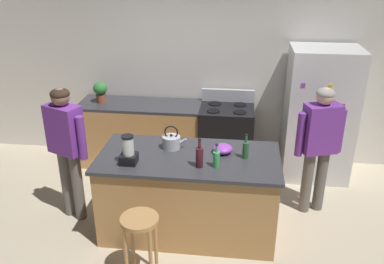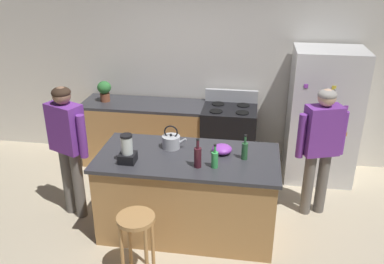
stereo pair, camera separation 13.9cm
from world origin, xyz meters
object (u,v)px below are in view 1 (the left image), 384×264
at_px(blender_appliance, 128,152).
at_px(bottle_soda, 216,159).
at_px(person_by_sink_right, 319,140).
at_px(potted_plant, 100,91).
at_px(person_by_island_left, 66,142).
at_px(refrigerator, 319,115).
at_px(bottle_olive_oil, 246,149).
at_px(stove_range, 226,138).
at_px(bottle_wine, 199,157).
at_px(kitchen_island, 189,194).
at_px(tea_kettle, 172,141).
at_px(mixing_bowl, 223,149).
at_px(bar_stool, 140,232).

height_order(blender_appliance, bottle_soda, blender_appliance).
height_order(person_by_sink_right, blender_appliance, person_by_sink_right).
xyz_separation_m(potted_plant, blender_appliance, (0.89, -1.78, -0.04)).
height_order(person_by_island_left, blender_appliance, person_by_island_left).
bearing_deg(refrigerator, blender_appliance, -141.70).
bearing_deg(bottle_soda, potted_plant, 135.59).
xyz_separation_m(bottle_olive_oil, bottle_soda, (-0.29, -0.23, -0.01)).
height_order(stove_range, bottle_soda, bottle_soda).
relative_size(person_by_sink_right, potted_plant, 5.28).
bearing_deg(bottle_wine, kitchen_island, 122.08).
height_order(bottle_olive_oil, tea_kettle, bottle_olive_oil).
bearing_deg(bottle_olive_oil, person_by_island_left, 178.04).
relative_size(kitchen_island, mixing_bowl, 9.07).
relative_size(person_by_sink_right, bottle_wine, 5.02).
xyz_separation_m(refrigerator, bottle_olive_oil, (-1.00, -1.47, 0.13)).
bearing_deg(potted_plant, bar_stool, -64.61).
height_order(refrigerator, bottle_olive_oil, refrigerator).
bearing_deg(person_by_sink_right, bottle_olive_oil, -147.30).
distance_m(bottle_olive_oil, tea_kettle, 0.83).
height_order(bottle_olive_oil, bottle_wine, bottle_wine).
relative_size(bottle_olive_oil, bottle_wine, 0.87).
bearing_deg(kitchen_island, bottle_olive_oil, 2.74).
distance_m(refrigerator, tea_kettle, 2.25).
height_order(potted_plant, bottle_wine, bottle_wine).
xyz_separation_m(person_by_sink_right, bottle_olive_oil, (-0.85, -0.55, 0.09)).
bearing_deg(blender_appliance, refrigerator, 38.30).
bearing_deg(mixing_bowl, refrigerator, 47.92).
xyz_separation_m(bottle_soda, tea_kettle, (-0.52, 0.38, -0.02)).
distance_m(kitchen_island, blender_appliance, 0.87).
bearing_deg(mixing_bowl, blender_appliance, -159.55).
bearing_deg(mixing_bowl, bottle_soda, -98.11).
bearing_deg(person_by_sink_right, person_by_island_left, -170.46).
bearing_deg(refrigerator, stove_range, 178.88).
xyz_separation_m(person_by_island_left, bottle_wine, (1.54, -0.32, 0.08)).
height_order(stove_range, bottle_olive_oil, bottle_olive_oil).
xyz_separation_m(bar_stool, blender_appliance, (-0.24, 0.60, 0.53)).
bearing_deg(person_by_sink_right, kitchen_island, -158.35).
relative_size(kitchen_island, person_by_island_left, 1.20).
bearing_deg(bottle_soda, refrigerator, 52.87).
xyz_separation_m(stove_range, blender_appliance, (-0.94, -1.75, 0.59)).
bearing_deg(tea_kettle, refrigerator, 36.15).
distance_m(person_by_sink_right, blender_appliance, 2.20).
height_order(kitchen_island, mixing_bowl, mixing_bowl).
bearing_deg(bottle_wine, mixing_bowl, 57.83).
xyz_separation_m(potted_plant, bottle_soda, (1.79, -1.75, -0.08)).
distance_m(kitchen_island, bar_stool, 0.91).
relative_size(bar_stool, bottle_wine, 2.25).
distance_m(person_by_island_left, tea_kettle, 1.19).
xyz_separation_m(refrigerator, blender_appliance, (-2.19, -1.73, 0.16)).
bearing_deg(potted_plant, refrigerator, -0.94).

